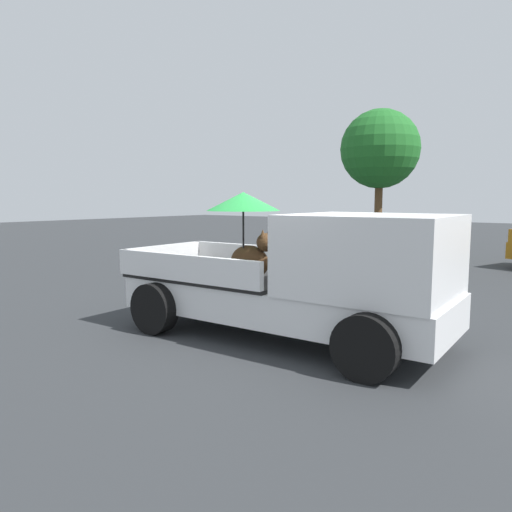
# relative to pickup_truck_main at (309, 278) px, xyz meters

# --- Properties ---
(ground_plane) EXTENTS (80.00, 80.00, 0.00)m
(ground_plane) POSITION_rel_pickup_truck_main_xyz_m (-0.47, -0.01, -0.96)
(ground_plane) COLOR #2D3033
(pickup_truck_main) EXTENTS (5.14, 2.45, 2.21)m
(pickup_truck_main) POSITION_rel_pickup_truck_main_xyz_m (0.00, 0.00, 0.00)
(pickup_truck_main) COLOR black
(pickup_truck_main) RESTS_ON ground
(parked_sedan_near) EXTENTS (4.62, 2.87, 1.33)m
(parked_sedan_near) POSITION_rel_pickup_truck_main_xyz_m (-2.93, 6.26, -0.22)
(parked_sedan_near) COLOR black
(parked_sedan_near) RESTS_ON ground
(tree_by_lot) EXTENTS (3.24, 3.24, 5.76)m
(tree_by_lot) POSITION_rel_pickup_truck_main_xyz_m (-4.74, 13.20, 3.16)
(tree_by_lot) COLOR brown
(tree_by_lot) RESTS_ON ground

